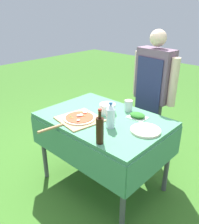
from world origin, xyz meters
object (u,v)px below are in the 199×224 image
Objects in this scene: herb_container at (137,116)px; plate_stack at (146,130)px; sauce_jar at (128,106)px; pizza_on_peel at (78,119)px; prep_table at (103,127)px; oil_bottle at (100,130)px; water_bottle at (111,116)px; person_cook at (153,88)px; mixing_tub at (107,108)px.

herb_container reaches higher than plate_stack.
pizza_on_peel is at bearing -112.30° from sauce_jar.
prep_table is 0.49m from oil_bottle.
pizza_on_peel is 0.45m from oil_bottle.
prep_table is 4.20× the size of oil_bottle.
water_bottle is (0.30, 0.09, 0.09)m from pizza_on_peel.
person_cook reaches higher than prep_table.
water_bottle is (0.17, -0.10, 0.20)m from prep_table.
pizza_on_peel is (-0.19, -0.93, -0.11)m from person_cook.
prep_table is at bearing -67.90° from mixing_tub.
prep_table is 0.33m from herb_container.
mixing_tub reaches higher than herb_container.
herb_container is at bearing 139.57° from plate_stack.
pizza_on_peel is 2.64× the size of water_bottle.
water_bottle is 0.91× the size of plate_stack.
sauce_jar is at bearing 76.26° from prep_table.
prep_table is at bearing -137.82° from herb_container.
water_bottle reaches higher than herb_container.
mixing_tub is at bearing -121.27° from sauce_jar.
plate_stack is at bearing 5.09° from prep_table.
oil_bottle is 1.82× the size of mixing_tub.
plate_stack is (0.26, 0.14, -0.10)m from water_bottle.
prep_table is 5.15× the size of water_bottle.
sauce_jar reaches higher than herb_container.
person_cook is 0.56m from herb_container.
mixing_tub is at bearing -158.51° from herb_container.
water_bottle is at bearing 104.43° from person_cook.
mixing_tub reaches higher than prep_table.
water_bottle is 0.40m from sauce_jar.
person_cook is at bearing 97.24° from water_bottle.
prep_table is 0.26m from pizza_on_peel.
pizza_on_peel is at bearing -157.28° from plate_stack.
oil_bottle is 0.27m from water_bottle.
person_cook is 0.79m from plate_stack.
water_bottle is 1.49× the size of mixing_tub.
person_cook is at bearing 80.42° from mixing_tub.
oil_bottle is 0.43m from plate_stack.
person_cook is 8.31× the size of herb_container.
pizza_on_peel reaches higher than plate_stack.
pizza_on_peel is at bearing -106.11° from mixing_tub.
oil_bottle reaches higher than herb_container.
herb_container is (-0.05, 0.56, -0.09)m from oil_bottle.
sauce_jar reaches higher than pizza_on_peel.
sauce_jar is (-0.21, 0.63, -0.06)m from oil_bottle.
prep_table is at bearing -103.74° from sauce_jar.
sauce_jar is (0.20, 0.48, 0.03)m from pizza_on_peel.
mixing_tub is (-0.04, 0.10, 0.14)m from prep_table.
person_cook is at bearing 87.05° from pizza_on_peel.
oil_bottle is 0.56m from mixing_tub.
plate_stack is (0.15, 0.39, -0.10)m from oil_bottle.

